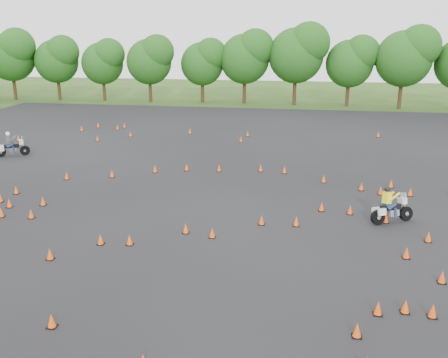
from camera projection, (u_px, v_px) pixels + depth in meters
ground at (210, 228)px, 23.28m from camera, size 140.00×140.00×0.00m
asphalt_pad at (230, 189)px, 28.94m from camera, size 62.00×62.00×0.00m
treeline at (290, 71)px, 54.27m from camera, size 87.39×32.34×10.23m
traffic_cones at (227, 187)px, 28.48m from camera, size 36.42×33.40×0.45m
rider_grey at (12, 144)px, 36.24m from camera, size 2.41×1.70×1.80m
rider_yellow at (394, 205)px, 23.63m from camera, size 2.34×1.71×1.76m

